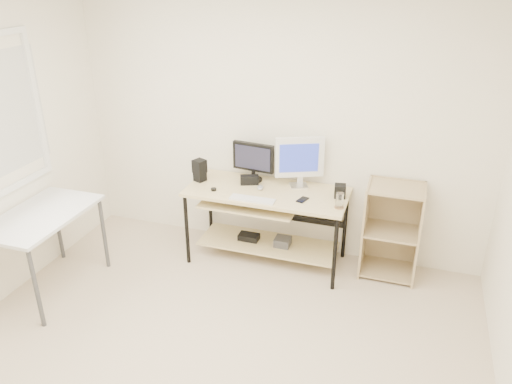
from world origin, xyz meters
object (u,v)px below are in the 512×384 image
object	(u,v)px
black_monitor	(253,159)
audio_controller	(201,171)
desk	(264,210)
white_imac	(300,159)
shelf_unit	(392,229)
side_table	(42,222)

from	to	relation	value
black_monitor	audio_controller	distance (m)	0.53
black_monitor	desk	bearing A→B (deg)	-40.25
black_monitor	white_imac	size ratio (longest dim) A/B	0.86
shelf_unit	audio_controller	size ratio (longest dim) A/B	5.38
desk	white_imac	distance (m)	0.59
desk	side_table	world-z (taller)	same
shelf_unit	desk	bearing A→B (deg)	-172.23
black_monitor	white_imac	xyz separation A→B (m)	(0.45, -0.00, 0.06)
white_imac	audio_controller	world-z (taller)	white_imac
shelf_unit	side_table	bearing A→B (deg)	-156.67
audio_controller	white_imac	bearing A→B (deg)	17.67
desk	black_monitor	distance (m)	0.50
side_table	desk	bearing A→B (deg)	32.65
shelf_unit	white_imac	bearing A→B (deg)	178.89
desk	white_imac	world-z (taller)	white_imac
audio_controller	side_table	bearing A→B (deg)	-120.76
shelf_unit	audio_controller	xyz separation A→B (m)	(-1.85, -0.10, 0.38)
black_monitor	white_imac	world-z (taller)	white_imac
desk	white_imac	bearing A→B (deg)	32.27
black_monitor	white_imac	distance (m)	0.46
side_table	shelf_unit	distance (m)	3.09
audio_controller	black_monitor	bearing A→B (deg)	24.32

